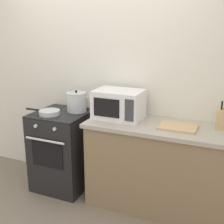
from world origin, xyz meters
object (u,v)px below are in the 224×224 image
(stove, at_px, (63,150))
(microwave, at_px, (119,104))
(knife_block, at_px, (224,119))
(frying_pan, at_px, (49,112))
(stock_pot, at_px, (77,102))
(cutting_board, at_px, (178,127))

(stove, distance_m, microwave, 0.91)
(stove, bearing_deg, knife_block, 4.69)
(frying_pan, bearing_deg, knife_block, 8.33)
(stock_pot, height_order, frying_pan, stock_pot)
(microwave, bearing_deg, knife_block, 3.40)
(stock_pot, xyz_separation_m, microwave, (0.53, -0.03, 0.04))
(stove, bearing_deg, cutting_board, 0.05)
(microwave, height_order, cutting_board, microwave)
(frying_pan, xyz_separation_m, knife_block, (1.79, 0.26, 0.07))
(stove, distance_m, stock_pot, 0.60)
(stock_pot, height_order, cutting_board, stock_pot)
(microwave, distance_m, cutting_board, 0.67)
(stock_pot, relative_size, cutting_board, 0.86)
(microwave, distance_m, knife_block, 1.05)
(cutting_board, bearing_deg, frying_pan, -174.98)
(frying_pan, bearing_deg, cutting_board, 5.02)
(stove, relative_size, knife_block, 3.38)
(microwave, bearing_deg, cutting_board, -6.88)
(stove, relative_size, frying_pan, 2.14)
(cutting_board, xyz_separation_m, knife_block, (0.40, 0.14, 0.09))
(frying_pan, bearing_deg, stock_pot, 47.31)
(stock_pot, relative_size, frying_pan, 0.72)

